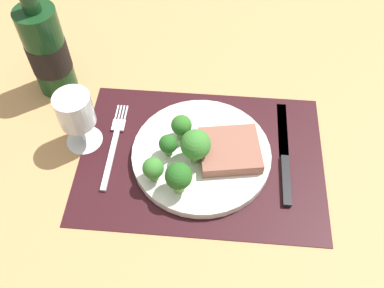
# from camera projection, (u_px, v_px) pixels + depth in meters

# --- Properties ---
(ground_plane) EXTENTS (1.40, 1.10, 0.03)m
(ground_plane) POSITION_uv_depth(u_px,v_px,m) (201.00, 162.00, 0.78)
(ground_plane) COLOR tan
(placemat) EXTENTS (0.44, 0.31, 0.00)m
(placemat) POSITION_uv_depth(u_px,v_px,m) (201.00, 157.00, 0.77)
(placemat) COLOR black
(placemat) RESTS_ON ground_plane
(plate) EXTENTS (0.25, 0.25, 0.02)m
(plate) POSITION_uv_depth(u_px,v_px,m) (201.00, 154.00, 0.76)
(plate) COLOR silver
(plate) RESTS_ON placemat
(steak) EXTENTS (0.12, 0.11, 0.02)m
(steak) POSITION_uv_depth(u_px,v_px,m) (230.00, 151.00, 0.74)
(steak) COLOR #8C5647
(steak) RESTS_ON plate
(broccoli_back_left) EXTENTS (0.04, 0.04, 0.05)m
(broccoli_back_left) POSITION_uv_depth(u_px,v_px,m) (181.00, 126.00, 0.75)
(broccoli_back_left) COLOR #5B8942
(broccoli_back_left) RESTS_ON plate
(broccoli_near_steak) EXTENTS (0.03, 0.03, 0.05)m
(broccoli_near_steak) POSITION_uv_depth(u_px,v_px,m) (168.00, 144.00, 0.73)
(broccoli_near_steak) COLOR #5B8942
(broccoli_near_steak) RESTS_ON plate
(broccoli_center) EXTENTS (0.04, 0.04, 0.06)m
(broccoli_center) POSITION_uv_depth(u_px,v_px,m) (179.00, 177.00, 0.68)
(broccoli_center) COLOR #6B994C
(broccoli_center) RESTS_ON plate
(broccoli_front_edge) EXTENTS (0.04, 0.04, 0.05)m
(broccoli_front_edge) POSITION_uv_depth(u_px,v_px,m) (153.00, 169.00, 0.70)
(broccoli_front_edge) COLOR #5B8942
(broccoli_front_edge) RESTS_ON plate
(broccoli_near_fork) EXTENTS (0.05, 0.05, 0.07)m
(broccoli_near_fork) POSITION_uv_depth(u_px,v_px,m) (196.00, 145.00, 0.71)
(broccoli_near_fork) COLOR #6B994C
(broccoli_near_fork) RESTS_ON plate
(fork) EXTENTS (0.02, 0.19, 0.01)m
(fork) POSITION_uv_depth(u_px,v_px,m) (114.00, 144.00, 0.78)
(fork) COLOR silver
(fork) RESTS_ON placemat
(knife) EXTENTS (0.02, 0.23, 0.01)m
(knife) POSITION_uv_depth(u_px,v_px,m) (285.00, 159.00, 0.76)
(knife) COLOR black
(knife) RESTS_ON placemat
(wine_bottle) EXTENTS (0.08, 0.08, 0.27)m
(wine_bottle) POSITION_uv_depth(u_px,v_px,m) (47.00, 49.00, 0.80)
(wine_bottle) COLOR #143819
(wine_bottle) RESTS_ON ground_plane
(wine_glass) EXTENTS (0.07, 0.07, 0.12)m
(wine_glass) POSITION_uv_depth(u_px,v_px,m) (76.00, 113.00, 0.73)
(wine_glass) COLOR silver
(wine_glass) RESTS_ON ground_plane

